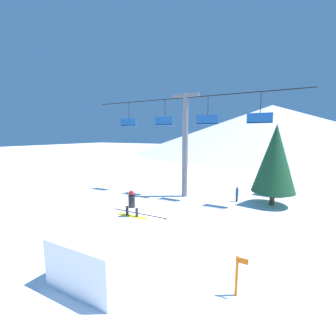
{
  "coord_description": "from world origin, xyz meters",
  "views": [
    {
      "loc": [
        4.67,
        -7.07,
        5.54
      ],
      "look_at": [
        -1.39,
        4.45,
        3.6
      ],
      "focal_mm": 24.0,
      "sensor_mm": 36.0,
      "label": 1
    }
  ],
  "objects_px": {
    "snow_ramp": "(112,248)",
    "distant_skier": "(237,194)",
    "snowboarder": "(132,204)",
    "trail_marker": "(237,275)",
    "pine_tree_near": "(275,159)"
  },
  "relations": [
    {
      "from": "distant_skier",
      "to": "snow_ramp",
      "type": "bearing_deg",
      "value": -102.6
    },
    {
      "from": "distant_skier",
      "to": "trail_marker",
      "type": "bearing_deg",
      "value": -79.19
    },
    {
      "from": "snow_ramp",
      "to": "distant_skier",
      "type": "relative_size",
      "value": 3.15
    },
    {
      "from": "trail_marker",
      "to": "distant_skier",
      "type": "distance_m",
      "value": 11.54
    },
    {
      "from": "snow_ramp",
      "to": "snowboarder",
      "type": "distance_m",
      "value": 2.07
    },
    {
      "from": "distant_skier",
      "to": "snowboarder",
      "type": "bearing_deg",
      "value": -104.42
    },
    {
      "from": "pine_tree_near",
      "to": "snowboarder",
      "type": "bearing_deg",
      "value": -115.93
    },
    {
      "from": "snowboarder",
      "to": "pine_tree_near",
      "type": "relative_size",
      "value": 0.25
    },
    {
      "from": "snowboarder",
      "to": "trail_marker",
      "type": "height_order",
      "value": "snowboarder"
    },
    {
      "from": "trail_marker",
      "to": "distant_skier",
      "type": "xyz_separation_m",
      "value": [
        -2.16,
        11.33,
        -0.12
      ]
    },
    {
      "from": "snow_ramp",
      "to": "snowboarder",
      "type": "bearing_deg",
      "value": 91.5
    },
    {
      "from": "pine_tree_near",
      "to": "distant_skier",
      "type": "xyz_separation_m",
      "value": [
        -2.64,
        -0.41,
        -3.04
      ]
    },
    {
      "from": "snow_ramp",
      "to": "trail_marker",
      "type": "height_order",
      "value": "snow_ramp"
    },
    {
      "from": "snowboarder",
      "to": "distant_skier",
      "type": "bearing_deg",
      "value": 75.58
    },
    {
      "from": "trail_marker",
      "to": "snow_ramp",
      "type": "bearing_deg",
      "value": -171.01
    }
  ]
}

